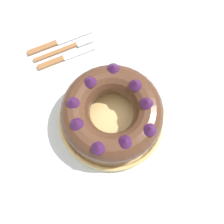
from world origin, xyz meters
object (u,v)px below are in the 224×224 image
Objects in this scene: bundt_cake at (112,112)px; cake_knife at (63,59)px; serving_dish at (112,118)px; fork at (68,48)px; serving_knife at (56,43)px.

bundt_cake reaches higher than cake_knife.
serving_dish is 0.23m from cake_knife.
fork is at bearing 138.11° from cake_knife.
bundt_cake reaches higher than serving_dish.
fork is 0.92× the size of serving_knife.
serving_knife is (-0.28, -0.05, -0.05)m from bundt_cake.
cake_knife is at bearing -45.44° from fork.
bundt_cake is 0.26m from fork.
bundt_cake is 1.48× the size of cake_knife.
serving_dish reaches higher than cake_knife.
serving_dish is 1.62× the size of cake_knife.
bundt_cake is at bearing -23.67° from serving_dish.
cake_knife is (-0.22, -0.05, -0.01)m from serving_dish.
serving_dish is at bearing 156.33° from bundt_cake.
fork is 0.04m from cake_knife.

